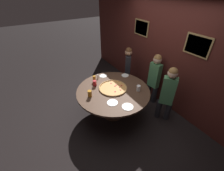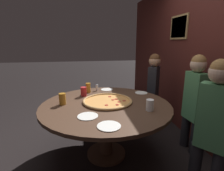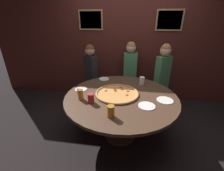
{
  "view_description": "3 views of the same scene",
  "coord_description": "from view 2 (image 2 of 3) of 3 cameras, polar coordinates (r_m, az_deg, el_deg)",
  "views": [
    {
      "loc": [
        2.3,
        -1.46,
        2.73
      ],
      "look_at": [
        0.09,
        -0.09,
        0.95
      ],
      "focal_mm": 24.0,
      "sensor_mm": 36.0,
      "label": 1
    },
    {
      "loc": [
        2.09,
        -0.29,
        1.51
      ],
      "look_at": [
        -0.14,
        0.1,
        0.94
      ],
      "focal_mm": 28.0,
      "sensor_mm": 36.0,
      "label": 2
    },
    {
      "loc": [
        0.16,
        -1.96,
        1.78
      ],
      "look_at": [
        -0.13,
        -0.03,
        0.91
      ],
      "focal_mm": 24.0,
      "sensor_mm": 36.0,
      "label": 3
    }
  ],
  "objects": [
    {
      "name": "ground_plane",
      "position": [
        2.6,
        -1.86,
        -21.48
      ],
      "size": [
        24.0,
        24.0,
        0.0
      ],
      "primitive_type": "plane",
      "color": "black"
    },
    {
      "name": "back_wall",
      "position": [
        2.71,
        29.54,
        7.95
      ],
      "size": [
        6.4,
        0.08,
        2.6
      ],
      "color": "#4C1E19",
      "rests_on": "ground_plane"
    },
    {
      "name": "dining_table",
      "position": [
        2.29,
        -1.99,
        -8.84
      ],
      "size": [
        1.65,
        1.65,
        0.74
      ],
      "color": "#4C3323",
      "rests_on": "ground_plane"
    },
    {
      "name": "giant_pizza",
      "position": [
        2.31,
        -1.49,
        -5.07
      ],
      "size": [
        0.65,
        0.65,
        0.03
      ],
      "color": "#E0994C",
      "rests_on": "dining_table"
    },
    {
      "name": "drink_cup_near_right",
      "position": [
        2.57,
        -9.25,
        -1.98
      ],
      "size": [
        0.09,
        0.09,
        0.13
      ],
      "primitive_type": "cylinder",
      "color": "#B22328",
      "rests_on": "dining_table"
    },
    {
      "name": "drink_cup_near_left",
      "position": [
        2.28,
        -15.87,
        -4.26
      ],
      "size": [
        0.09,
        0.09,
        0.14
      ],
      "primitive_type": "cylinder",
      "color": "#BC7A23",
      "rests_on": "dining_table"
    },
    {
      "name": "drink_cup_far_right",
      "position": [
        2.73,
        -7.78,
        -0.79
      ],
      "size": [
        0.07,
        0.07,
        0.15
      ],
      "primitive_type": "cylinder",
      "color": "#BC7A23",
      "rests_on": "dining_table"
    },
    {
      "name": "drink_cup_beside_pizza",
      "position": [
        2.06,
        12.26,
        -6.26
      ],
      "size": [
        0.09,
        0.09,
        0.13
      ],
      "primitive_type": "cylinder",
      "color": "white",
      "rests_on": "dining_table"
    },
    {
      "name": "white_plate_left_side",
      "position": [
        2.74,
        9.52,
        -2.36
      ],
      "size": [
        0.19,
        0.19,
        0.01
      ],
      "primitive_type": "cylinder",
      "color": "white",
      "rests_on": "dining_table"
    },
    {
      "name": "white_plate_beside_cup",
      "position": [
        1.68,
        -1.0,
        -13.1
      ],
      "size": [
        0.23,
        0.23,
        0.01
      ],
      "primitive_type": "cylinder",
      "color": "white",
      "rests_on": "dining_table"
    },
    {
      "name": "white_plate_near_front",
      "position": [
        2.88,
        -1.7,
        -1.33
      ],
      "size": [
        0.19,
        0.19,
        0.01
      ],
      "primitive_type": "cylinder",
      "color": "white",
      "rests_on": "dining_table"
    },
    {
      "name": "white_plate_right_side",
      "position": [
        1.89,
        -7.94,
        -9.89
      ],
      "size": [
        0.22,
        0.22,
        0.01
      ],
      "primitive_type": "cylinder",
      "color": "white",
      "rests_on": "dining_table"
    },
    {
      "name": "condiment_shaker",
      "position": [
        2.83,
        -4.91,
        -0.7
      ],
      "size": [
        0.04,
        0.04,
        0.1
      ],
      "color": "silver",
      "rests_on": "dining_table"
    },
    {
      "name": "diner_side_left",
      "position": [
        1.98,
        30.16,
        -9.68
      ],
      "size": [
        0.35,
        0.31,
        1.37
      ],
      "rotation": [
        0.0,
        0.0,
        -2.49
      ],
      "color": "#232328",
      "rests_on": "ground_plane"
    },
    {
      "name": "diner_centre_back",
      "position": [
        3.17,
        13.31,
        -0.22
      ],
      "size": [
        0.33,
        0.29,
        1.32
      ],
      "rotation": [
        0.0,
        0.0,
        2.49
      ],
      "color": "#232328",
      "rests_on": "ground_plane"
    },
    {
      "name": "diner_far_left",
      "position": [
        2.61,
        25.29,
        -3.84
      ],
      "size": [
        0.34,
        0.2,
        1.35
      ],
      "rotation": [
        0.0,
        0.0,
        -3.07
      ],
      "color": "#232328",
      "rests_on": "ground_plane"
    }
  ]
}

